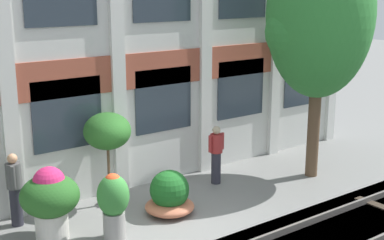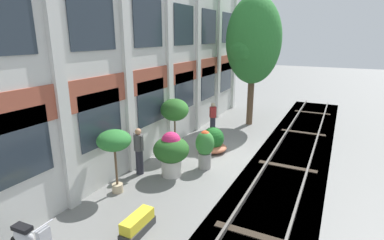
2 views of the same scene
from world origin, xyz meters
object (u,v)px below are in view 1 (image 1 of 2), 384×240
object	(u,v)px
potted_plant_low_pan	(107,134)
resident_by_doorway	(216,153)
potted_plant_fluted_column	(50,198)
potted_plant_wide_bowl	(170,196)
potted_plant_stone_basin	(113,201)
resident_watching_tracks	(15,187)
broadleaf_tree	(320,18)

from	to	relation	value
potted_plant_low_pan	resident_by_doorway	bearing A→B (deg)	-7.93
potted_plant_fluted_column	potted_plant_wide_bowl	xyz separation A→B (m)	(2.72, -0.41, -0.47)
potted_plant_stone_basin	resident_watching_tracks	distance (m)	2.35
potted_plant_fluted_column	resident_by_doorway	xyz separation A→B (m)	(4.84, 0.49, -0.06)
broadleaf_tree	potted_plant_wide_bowl	size ratio (longest dim) A/B	5.76
potted_plant_stone_basin	potted_plant_wide_bowl	distance (m)	1.75
potted_plant_low_pan	resident_by_doorway	distance (m)	3.16
potted_plant_fluted_column	resident_watching_tracks	distance (m)	1.14
potted_plant_stone_basin	potted_plant_wide_bowl	size ratio (longest dim) A/B	1.25
broadleaf_tree	potted_plant_fluted_column	xyz separation A→B (m)	(-7.39, 0.62, -3.47)
potted_plant_stone_basin	potted_plant_fluted_column	distance (m)	1.32
resident_watching_tracks	broadleaf_tree	bearing A→B (deg)	7.44
potted_plant_wide_bowl	resident_watching_tracks	distance (m)	3.47
broadleaf_tree	potted_plant_wide_bowl	bearing A→B (deg)	177.46
potted_plant_wide_bowl	resident_by_doorway	bearing A→B (deg)	23.16
potted_plant_stone_basin	potted_plant_low_pan	distance (m)	2.09
broadleaf_tree	potted_plant_low_pan	distance (m)	6.31
potted_plant_wide_bowl	resident_watching_tracks	world-z (taller)	resident_watching_tracks
resident_by_doorway	potted_plant_fluted_column	bearing A→B (deg)	-87.31
potted_plant_low_pan	resident_watching_tracks	size ratio (longest dim) A/B	1.37
broadleaf_tree	potted_plant_stone_basin	distance (m)	7.25
potted_plant_fluted_column	potted_plant_low_pan	size ratio (longest dim) A/B	0.69
potted_plant_low_pan	resident_by_doorway	size ratio (longest dim) A/B	1.44
resident_by_doorway	resident_watching_tracks	world-z (taller)	resident_watching_tracks
resident_watching_tracks	potted_plant_fluted_column	bearing A→B (deg)	-50.56
broadleaf_tree	potted_plant_fluted_column	bearing A→B (deg)	175.21
broadleaf_tree	potted_plant_stone_basin	world-z (taller)	broadleaf_tree
broadleaf_tree	potted_plant_fluted_column	world-z (taller)	broadleaf_tree
potted_plant_stone_basin	resident_by_doorway	world-z (taller)	resident_by_doorway
potted_plant_wide_bowl	resident_by_doorway	size ratio (longest dim) A/B	0.73
potted_plant_low_pan	resident_watching_tracks	world-z (taller)	potted_plant_low_pan
resident_by_doorway	broadleaf_tree	bearing A→B (deg)	63.26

